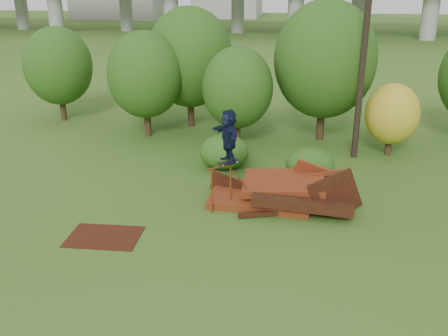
# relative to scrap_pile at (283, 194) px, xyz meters

# --- Properties ---
(ground) EXTENTS (240.00, 240.00, 0.00)m
(ground) POSITION_rel_scrap_pile_xyz_m (-1.20, -2.91, -0.40)
(ground) COLOR #2D5116
(ground) RESTS_ON ground
(scrap_pile) EXTENTS (5.62, 2.82, 2.00)m
(scrap_pile) POSITION_rel_scrap_pile_xyz_m (0.00, 0.00, 0.00)
(scrap_pile) COLOR #501E0E
(scrap_pile) RESTS_ON ground
(grind_rail) EXTENTS (0.82, 0.84, 1.67)m
(grind_rail) POSITION_rel_scrap_pile_xyz_m (-2.11, -0.88, 0.65)
(grind_rail) COLOR #683210
(grind_rail) RESTS_ON ground
(skateboard) EXTENTS (0.75, 0.76, 0.09)m
(skateboard) POSITION_rel_scrap_pile_xyz_m (-1.89, -0.66, 1.34)
(skateboard) COLOR black
(skateboard) RESTS_ON grind_rail
(skater) EXTENTS (1.37, 1.73, 1.84)m
(skater) POSITION_rel_scrap_pile_xyz_m (-1.89, -0.66, 2.28)
(skater) COLOR black
(skater) RESTS_ON skateboard
(flat_plate) EXTENTS (2.32, 1.71, 0.03)m
(flat_plate) POSITION_rel_scrap_pile_xyz_m (-5.43, -3.44, -0.38)
(flat_plate) COLOR #3A160C
(flat_plate) RESTS_ON ground
(tree_0) EXTENTS (3.80, 3.80, 5.37)m
(tree_0) POSITION_rel_scrap_pile_xyz_m (-7.38, 7.47, 2.77)
(tree_0) COLOR black
(tree_0) RESTS_ON ground
(tree_1) EXTENTS (4.61, 4.61, 6.42)m
(tree_1) POSITION_rel_scrap_pile_xyz_m (-5.56, 9.64, 3.36)
(tree_1) COLOR black
(tree_1) RESTS_ON ground
(tree_2) EXTENTS (3.39, 3.39, 4.78)m
(tree_2) POSITION_rel_scrap_pile_xyz_m (-2.58, 6.69, 2.42)
(tree_2) COLOR black
(tree_2) RESTS_ON ground
(tree_3) EXTENTS (4.95, 4.95, 6.87)m
(tree_3) POSITION_rel_scrap_pile_xyz_m (1.47, 8.22, 3.62)
(tree_3) COLOR black
(tree_3) RESTS_ON ground
(tree_4) EXTENTS (2.42, 2.42, 3.34)m
(tree_4) POSITION_rel_scrap_pile_xyz_m (4.55, 6.27, 1.54)
(tree_4) COLOR black
(tree_4) RESTS_ON ground
(tree_6) EXTENTS (3.79, 3.79, 5.30)m
(tree_6) POSITION_rel_scrap_pile_xyz_m (-13.16, 9.72, 2.71)
(tree_6) COLOR black
(tree_6) RESTS_ON ground
(shrub_left) EXTENTS (2.13, 1.97, 1.48)m
(shrub_left) POSITION_rel_scrap_pile_xyz_m (-2.68, 3.31, 0.34)
(shrub_left) COLOR #194412
(shrub_left) RESTS_ON ground
(shrub_right) EXTENTS (1.95, 1.78, 1.38)m
(shrub_right) POSITION_rel_scrap_pile_xyz_m (0.95, 2.39, 0.29)
(shrub_right) COLOR #194412
(shrub_right) RESTS_ON ground
(utility_pole) EXTENTS (1.40, 0.28, 10.66)m
(utility_pole) POSITION_rel_scrap_pile_xyz_m (2.98, 5.71, 5.00)
(utility_pole) COLOR black
(utility_pole) RESTS_ON ground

